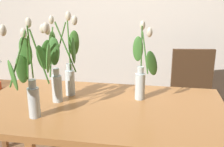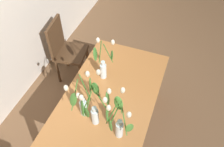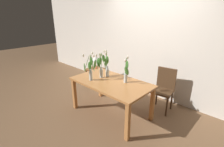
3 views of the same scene
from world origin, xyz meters
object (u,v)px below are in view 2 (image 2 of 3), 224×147
tulip_vase_0 (94,108)px  dining_chair (65,48)px  tulip_vase_2 (104,65)px  tulip_vase_3 (83,102)px  dining_table (109,103)px  tulip_vase_1 (118,122)px

tulip_vase_0 → dining_chair: 1.42m
tulip_vase_2 → tulip_vase_3: 0.51m
tulip_vase_3 → dining_chair: tulip_vase_3 is taller
tulip_vase_0 → tulip_vase_3: 0.14m
dining_table → tulip_vase_3: size_ratio=2.71×
tulip_vase_3 → dining_chair: bearing=38.7°
dining_table → tulip_vase_0: 0.44m
dining_chair → dining_table: bearing=-127.2°
tulip_vase_3 → tulip_vase_1: bearing=-104.4°
tulip_vase_1 → tulip_vase_0: bearing=76.8°
tulip_vase_0 → dining_chair: tulip_vase_0 is taller
tulip_vase_3 → tulip_vase_0: bearing=-106.6°
dining_table → tulip_vase_3: bearing=150.9°
tulip_vase_2 → dining_chair: size_ratio=0.57×
dining_table → tulip_vase_0: size_ratio=2.81×
tulip_vase_0 → tulip_vase_3: bearing=73.4°
tulip_vase_1 → dining_table: bearing=31.0°
dining_table → tulip_vase_0: bearing=176.1°
tulip_vase_2 → dining_chair: bearing=59.3°
dining_table → tulip_vase_2: 0.40m
tulip_vase_0 → tulip_vase_3: size_ratio=0.97×
tulip_vase_1 → dining_chair: (1.06, 1.14, -0.45)m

